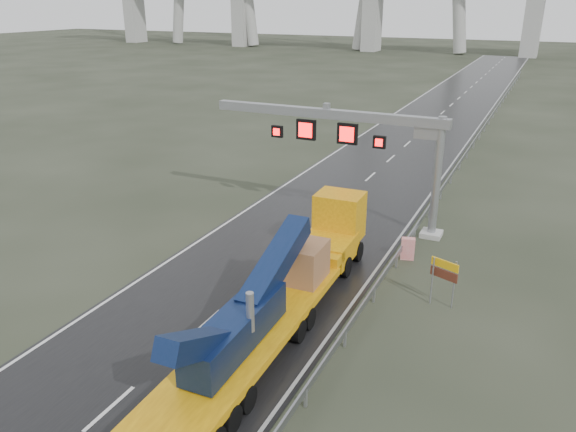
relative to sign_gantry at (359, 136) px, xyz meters
The scene contains 7 objects.
ground 18.96m from the sign_gantry, 96.67° to the right, with size 400.00×400.00×0.00m, color #262B1E.
road 22.81m from the sign_gantry, 95.46° to the left, with size 11.00×200.00×0.02m, color black.
guardrail 13.57m from the sign_gantry, 71.60° to the left, with size 0.20×140.00×1.40m, color gray, non-canonical shape.
sign_gantry is the anchor object (origin of this frame).
heavy_haul_truck 12.21m from the sign_gantry, 85.80° to the right, with size 3.15×18.68×4.37m.
exit_sign_pair 11.28m from the sign_gantry, 49.22° to the right, with size 1.30×0.55×2.35m.
striped_barrier 7.55m from the sign_gantry, 41.10° to the right, with size 0.72×0.39×1.22m, color red.
Camera 1 is at (12.27, -13.57, 13.25)m, focal length 35.00 mm.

